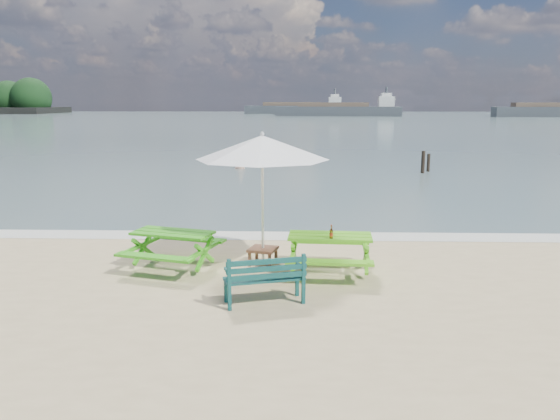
{
  "coord_description": "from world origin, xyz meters",
  "views": [
    {
      "loc": [
        0.93,
        -8.85,
        3.38
      ],
      "look_at": [
        0.56,
        3.0,
        1.0
      ],
      "focal_mm": 35.0,
      "sensor_mm": 36.0,
      "label": 1
    }
  ],
  "objects_px": {
    "picnic_table_right": "(330,255)",
    "beer_bottle": "(331,234)",
    "side_table": "(263,256)",
    "park_bench": "(264,288)",
    "patio_umbrella": "(262,148)",
    "picnic_table_left": "(173,251)",
    "swimmer": "(240,176)"
  },
  "relations": [
    {
      "from": "side_table",
      "to": "beer_bottle",
      "type": "relative_size",
      "value": 2.53
    },
    {
      "from": "beer_bottle",
      "to": "swimmer",
      "type": "bearing_deg",
      "value": 101.67
    },
    {
      "from": "picnic_table_left",
      "to": "swimmer",
      "type": "bearing_deg",
      "value": 91.22
    },
    {
      "from": "side_table",
      "to": "beer_bottle",
      "type": "xyz_separation_m",
      "value": [
        1.37,
        -0.82,
        0.68
      ]
    },
    {
      "from": "swimmer",
      "to": "patio_umbrella",
      "type": "bearing_deg",
      "value": -82.42
    },
    {
      "from": "picnic_table_left",
      "to": "side_table",
      "type": "bearing_deg",
      "value": 10.07
    },
    {
      "from": "picnic_table_left",
      "to": "patio_umbrella",
      "type": "bearing_deg",
      "value": 10.07
    },
    {
      "from": "park_bench",
      "to": "patio_umbrella",
      "type": "xyz_separation_m",
      "value": [
        -0.16,
        2.23,
        2.19
      ]
    },
    {
      "from": "picnic_table_left",
      "to": "patio_umbrella",
      "type": "relative_size",
      "value": 0.64
    },
    {
      "from": "park_bench",
      "to": "side_table",
      "type": "xyz_separation_m",
      "value": [
        -0.16,
        2.23,
        -0.07
      ]
    },
    {
      "from": "beer_bottle",
      "to": "swimmer",
      "type": "xyz_separation_m",
      "value": [
        -3.54,
        17.15,
        -1.23
      ]
    },
    {
      "from": "park_bench",
      "to": "patio_umbrella",
      "type": "height_order",
      "value": "patio_umbrella"
    },
    {
      "from": "picnic_table_right",
      "to": "side_table",
      "type": "distance_m",
      "value": 1.48
    },
    {
      "from": "beer_bottle",
      "to": "swimmer",
      "type": "distance_m",
      "value": 17.56
    },
    {
      "from": "side_table",
      "to": "patio_umbrella",
      "type": "distance_m",
      "value": 2.27
    },
    {
      "from": "picnic_table_right",
      "to": "park_bench",
      "type": "bearing_deg",
      "value": -125.54
    },
    {
      "from": "picnic_table_right",
      "to": "beer_bottle",
      "type": "xyz_separation_m",
      "value": [
        0.01,
        -0.27,
        0.49
      ]
    },
    {
      "from": "swimmer",
      "to": "park_bench",
      "type": "bearing_deg",
      "value": -82.83
    },
    {
      "from": "park_bench",
      "to": "side_table",
      "type": "height_order",
      "value": "park_bench"
    },
    {
      "from": "picnic_table_right",
      "to": "side_table",
      "type": "height_order",
      "value": "picnic_table_right"
    },
    {
      "from": "park_bench",
      "to": "side_table",
      "type": "distance_m",
      "value": 2.23
    },
    {
      "from": "patio_umbrella",
      "to": "swimmer",
      "type": "xyz_separation_m",
      "value": [
        -2.17,
        16.34,
        -2.81
      ]
    },
    {
      "from": "side_table",
      "to": "park_bench",
      "type": "bearing_deg",
      "value": -85.82
    },
    {
      "from": "park_bench",
      "to": "patio_umbrella",
      "type": "distance_m",
      "value": 3.13
    },
    {
      "from": "picnic_table_right",
      "to": "beer_bottle",
      "type": "height_order",
      "value": "beer_bottle"
    },
    {
      "from": "picnic_table_left",
      "to": "picnic_table_right",
      "type": "height_order",
      "value": "picnic_table_right"
    },
    {
      "from": "side_table",
      "to": "patio_umbrella",
      "type": "xyz_separation_m",
      "value": [
        -0.0,
        0.0,
        2.27
      ]
    },
    {
      "from": "park_bench",
      "to": "swimmer",
      "type": "xyz_separation_m",
      "value": [
        -2.34,
        18.56,
        -0.62
      ]
    },
    {
      "from": "park_bench",
      "to": "beer_bottle",
      "type": "bearing_deg",
      "value": 49.46
    },
    {
      "from": "patio_umbrella",
      "to": "beer_bottle",
      "type": "bearing_deg",
      "value": -30.79
    },
    {
      "from": "side_table",
      "to": "beer_bottle",
      "type": "height_order",
      "value": "beer_bottle"
    },
    {
      "from": "park_bench",
      "to": "patio_umbrella",
      "type": "bearing_deg",
      "value": 94.18
    }
  ]
}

